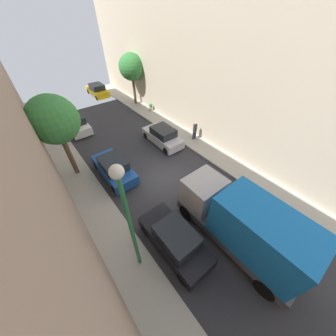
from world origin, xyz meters
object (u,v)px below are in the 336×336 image
at_px(potted_plant_1, 151,106).
at_px(parked_car_left_2, 114,168).
at_px(parked_car_left_3, 76,124).
at_px(pedestrian, 195,130).
at_px(parked_car_right_1, 163,136).
at_px(parked_car_left_1, 175,240).
at_px(street_tree_1, 132,67).
at_px(delivery_truck, 243,224).
at_px(lamp_post, 128,215).
at_px(parked_car_right_2, 97,90).
at_px(street_tree_2, 54,120).

bearing_deg(potted_plant_1, parked_car_left_2, -138.36).
relative_size(parked_car_left_3, pedestrian, 2.44).
bearing_deg(parked_car_right_1, parked_car_left_1, -123.55).
bearing_deg(street_tree_1, delivery_truck, -105.49).
height_order(parked_car_left_1, potted_plant_1, parked_car_left_1).
height_order(parked_car_left_3, street_tree_1, street_tree_1).
relative_size(parked_car_left_2, pedestrian, 2.44).
bearing_deg(lamp_post, parked_car_right_1, 46.60).
bearing_deg(lamp_post, potted_plant_1, 53.70).
xyz_separation_m(pedestrian, potted_plant_1, (0.30, 7.63, -0.45)).
xyz_separation_m(parked_car_left_1, delivery_truck, (2.70, -1.83, 1.07)).
xyz_separation_m(parked_car_left_3, pedestrian, (8.02, -8.63, 0.35)).
xyz_separation_m(parked_car_left_2, parked_car_right_2, (5.40, 16.06, 0.00)).
distance_m(parked_car_left_2, street_tree_2, 4.72).
distance_m(parked_car_left_2, parked_car_left_3, 8.40).
distance_m(parked_car_right_2, street_tree_2, 16.46).
distance_m(delivery_truck, pedestrian, 10.08).
height_order(parked_car_left_3, parked_car_right_2, same).
height_order(parked_car_left_2, potted_plant_1, parked_car_left_2).
height_order(street_tree_2, lamp_post, lamp_post).
bearing_deg(lamp_post, pedestrian, 32.37).
xyz_separation_m(parked_car_right_1, parked_car_right_2, (0.00, 14.86, 0.00)).
height_order(parked_car_left_2, street_tree_1, street_tree_1).
relative_size(parked_car_left_1, parked_car_left_3, 1.00).
relative_size(parked_car_left_1, parked_car_right_2, 1.00).
bearing_deg(pedestrian, street_tree_2, 168.03).
bearing_deg(parked_car_right_2, parked_car_left_2, -108.58).
bearing_deg(parked_car_left_2, street_tree_2, 138.31).
bearing_deg(parked_car_left_1, parked_car_left_2, 90.00).
xyz_separation_m(parked_car_left_2, delivery_truck, (2.70, -8.77, 1.07)).
bearing_deg(parked_car_left_3, street_tree_2, -108.52).
bearing_deg(parked_car_right_1, parked_car_left_3, 126.86).
relative_size(parked_car_right_1, lamp_post, 0.66).
distance_m(parked_car_left_2, delivery_truck, 9.23).
distance_m(delivery_truck, street_tree_2, 12.05).
bearing_deg(lamp_post, parked_car_left_1, -12.56).
relative_size(parked_car_left_3, street_tree_2, 0.72).
height_order(parked_car_left_3, parked_car_right_1, same).
xyz_separation_m(delivery_truck, potted_plant_1, (5.62, 16.16, -1.17)).
relative_size(parked_car_right_2, pedestrian, 2.44).
distance_m(parked_car_left_1, parked_car_right_2, 23.63).
distance_m(parked_car_left_2, street_tree_1, 13.50).
xyz_separation_m(parked_car_left_2, street_tree_2, (-2.17, 1.93, 3.72)).
bearing_deg(potted_plant_1, delivery_truck, -109.17).
xyz_separation_m(parked_car_left_3, lamp_post, (-1.90, -14.92, 3.53)).
distance_m(parked_car_right_1, potted_plant_1, 6.85).
height_order(street_tree_2, potted_plant_1, street_tree_2).
height_order(parked_car_right_1, pedestrian, pedestrian).
xyz_separation_m(parked_car_right_1, lamp_post, (-7.30, -7.72, 3.53)).
xyz_separation_m(potted_plant_1, lamp_post, (-10.22, -13.91, 3.63)).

